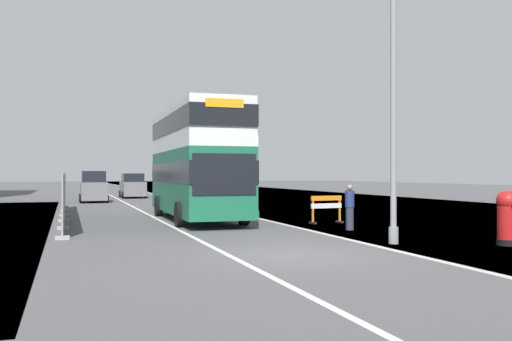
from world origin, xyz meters
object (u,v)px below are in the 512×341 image
(car_oncoming_near, at_px, (94,188))
(car_receding_mid, at_px, (133,186))
(double_decker_bus, at_px, (196,161))
(red_pillar_postbox, at_px, (508,215))
(lamppost_foreground, at_px, (393,103))
(pedestrian_at_kerb, at_px, (350,207))
(roadworks_barrier, at_px, (326,206))

(car_oncoming_near, xyz_separation_m, car_receding_mid, (3.52, 6.65, -0.07))
(double_decker_bus, bearing_deg, red_pillar_postbox, -60.33)
(lamppost_foreground, height_order, pedestrian_at_kerb, lamppost_foreground)
(lamppost_foreground, relative_size, pedestrian_at_kerb, 5.28)
(red_pillar_postbox, xyz_separation_m, car_oncoming_near, (-10.29, 29.32, 0.18))
(car_oncoming_near, height_order, car_receding_mid, car_oncoming_near)
(double_decker_bus, bearing_deg, car_receding_mid, 90.39)
(double_decker_bus, distance_m, lamppost_foreground, 10.96)
(lamppost_foreground, height_order, red_pillar_postbox, lamppost_foreground)
(lamppost_foreground, distance_m, car_oncoming_near, 29.06)
(lamppost_foreground, distance_m, red_pillar_postbox, 4.63)
(double_decker_bus, bearing_deg, roadworks_barrier, -35.48)
(roadworks_barrier, xyz_separation_m, pedestrian_at_kerb, (-0.41, -2.81, 0.13))
(red_pillar_postbox, bearing_deg, pedestrian_at_kerb, 112.59)
(car_oncoming_near, bearing_deg, roadworks_barrier, -68.16)
(lamppost_foreground, bearing_deg, red_pillar_postbox, -25.36)
(roadworks_barrier, distance_m, car_oncoming_near, 22.77)
(double_decker_bus, distance_m, roadworks_barrier, 6.19)
(car_receding_mid, distance_m, pedestrian_at_kerb, 30.93)
(double_decker_bus, xyz_separation_m, roadworks_barrier, (4.78, -3.41, -1.94))
(red_pillar_postbox, distance_m, car_oncoming_near, 31.07)
(car_receding_mid, xyz_separation_m, pedestrian_at_kerb, (4.53, -30.60, -0.14))
(double_decker_bus, height_order, pedestrian_at_kerb, double_decker_bus)
(roadworks_barrier, bearing_deg, car_receding_mid, 100.10)
(roadworks_barrier, height_order, car_receding_mid, car_receding_mid)
(pedestrian_at_kerb, bearing_deg, red_pillar_postbox, -67.41)
(lamppost_foreground, height_order, car_receding_mid, lamppost_foreground)
(car_receding_mid, bearing_deg, lamppost_foreground, -83.65)
(car_oncoming_near, bearing_deg, car_receding_mid, 62.11)
(car_oncoming_near, relative_size, pedestrian_at_kerb, 2.29)
(car_oncoming_near, distance_m, pedestrian_at_kerb, 25.26)
(red_pillar_postbox, relative_size, car_oncoming_near, 0.42)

